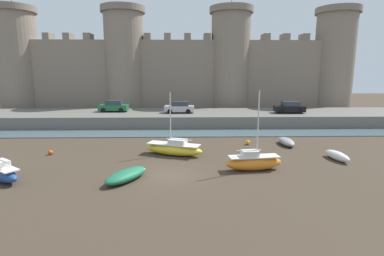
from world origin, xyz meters
TOP-DOWN VIEW (x-y plane):
  - ground_plane at (0.00, 0.00)m, footprint 160.00×160.00m
  - water_channel at (0.00, 14.62)m, footprint 80.00×4.50m
  - quay_road at (0.00, 21.87)m, footprint 66.17×10.00m
  - castle at (-0.00, 32.03)m, footprint 61.50×7.34m
  - rowboat_foreground_left at (11.41, 8.65)m, footprint 1.28×3.19m
  - sailboat_foreground_right at (6.33, 0.97)m, footprint 4.41×1.76m
  - sailboat_near_channel_left at (0.18, 5.25)m, footprint 5.55×3.34m
  - rowboat_midflat_right at (13.94, 3.41)m, footprint 1.36×2.97m
  - rowboat_foreground_centre at (-2.83, -1.05)m, footprint 3.15×3.85m
  - sailboat_midflat_centre at (-11.41, -0.78)m, footprint 4.16×3.55m
  - mooring_buoy_off_centre at (-10.84, 5.58)m, footprint 0.43×0.43m
  - mooring_buoy_near_shore at (7.56, 8.89)m, footprint 0.47×0.47m
  - car_quay_centre_east at (-9.06, 22.63)m, footprint 4.18×2.03m
  - car_quay_west at (0.44, 21.09)m, footprint 4.18×2.03m
  - car_quay_centre_west at (15.76, 20.53)m, footprint 4.18×2.03m

SIDE VIEW (x-z plane):
  - ground_plane at x=0.00m, z-range 0.00..0.00m
  - water_channel at x=0.00m, z-range 0.00..0.10m
  - mooring_buoy_off_centre at x=-10.84m, z-range 0.00..0.43m
  - mooring_buoy_near_shore at x=7.56m, z-range 0.00..0.47m
  - rowboat_foreground_left at x=11.41m, z-range 0.02..0.72m
  - rowboat_midflat_right at x=13.94m, z-range 0.02..0.75m
  - rowboat_foreground_centre at x=-2.83m, z-range 0.02..0.77m
  - sailboat_near_channel_left at x=0.18m, z-range -2.17..3.38m
  - sailboat_midflat_centre at x=-11.41m, z-range -1.97..3.20m
  - sailboat_foreground_right at x=6.33m, z-range -2.35..3.64m
  - quay_road at x=0.00m, z-range 0.00..1.62m
  - car_quay_centre_east at x=-9.06m, z-range 1.58..3.20m
  - car_quay_west at x=0.44m, z-range 1.58..3.20m
  - car_quay_centre_west at x=15.76m, z-range 1.58..3.20m
  - castle at x=0.00m, z-range -2.42..18.46m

